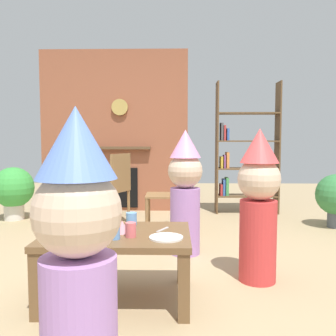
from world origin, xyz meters
TOP-DOWN VIEW (x-y plane):
  - ground_plane at (0.00, 0.00)m, footprint 12.00×12.00m
  - brick_fireplace_feature at (-0.70, 2.60)m, footprint 2.20×0.28m
  - bookshelf at (1.19, 2.40)m, footprint 0.90×0.28m
  - coffee_table at (-0.17, -0.53)m, footprint 0.96×0.67m
  - paper_cup_near_left at (-0.46, -0.39)m, footprint 0.08×0.08m
  - paper_cup_near_right at (-0.16, -0.68)m, footprint 0.06×0.06m
  - paper_cup_center at (-0.07, -0.63)m, footprint 0.07×0.07m
  - paper_cup_far_left at (-0.25, -0.34)m, footprint 0.07×0.07m
  - paper_cup_far_right at (-0.10, -0.30)m, footprint 0.08×0.08m
  - paper_plate_front at (-0.33, -0.48)m, footprint 0.20×0.20m
  - paper_plate_rear at (0.16, -0.66)m, footprint 0.21×0.21m
  - birthday_cake_slice at (-0.13, -0.53)m, footprint 0.10×0.10m
  - table_fork at (0.13, -0.45)m, footprint 0.08×0.14m
  - child_with_cone_hat at (-0.14, -1.58)m, footprint 0.33×0.33m
  - child_in_pink at (0.84, -0.19)m, footprint 0.32×0.32m
  - child_by_the_chairs at (0.31, 0.46)m, footprint 0.32×0.32m
  - dining_chair_left at (-0.53, 1.53)m, footprint 0.53×0.53m
  - dining_chair_middle at (0.18, 1.19)m, footprint 0.41×0.41m
  - potted_plant_short at (-1.95, 1.87)m, footprint 0.54×0.54m

SIDE VIEW (x-z plane):
  - ground_plane at x=0.00m, z-range 0.00..0.00m
  - coffee_table at x=-0.17m, z-range 0.15..0.60m
  - potted_plant_short at x=-1.95m, z-range 0.06..0.76m
  - table_fork at x=0.13m, z-range 0.45..0.46m
  - paper_plate_front at x=-0.33m, z-range 0.45..0.46m
  - paper_plate_rear at x=0.16m, z-range 0.45..0.46m
  - birthday_cake_slice at x=-0.13m, z-range 0.45..0.54m
  - paper_cup_far_left at x=-0.25m, z-range 0.45..0.54m
  - paper_cup_far_right at x=-0.10m, z-range 0.45..0.54m
  - paper_cup_near_right at x=-0.16m, z-range 0.45..0.54m
  - paper_cup_center at x=-0.07m, z-range 0.45..0.54m
  - paper_cup_near_left at x=-0.46m, z-range 0.45..0.55m
  - dining_chair_left at x=-0.53m, z-range 0.06..0.96m
  - dining_chair_middle at x=0.18m, z-range 0.06..0.96m
  - child_in_pink at x=0.84m, z-range 0.03..1.18m
  - child_by_the_chairs at x=0.31m, z-range 0.03..1.19m
  - child_with_cone_hat at x=-0.14m, z-range 0.03..1.22m
  - bookshelf at x=1.19m, z-range -0.08..1.82m
  - brick_fireplace_feature at x=-0.70m, z-range -0.01..2.39m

